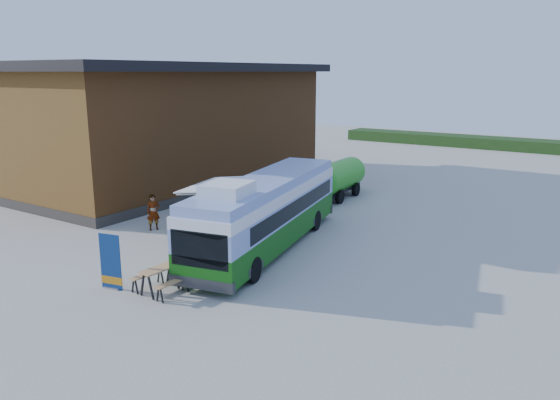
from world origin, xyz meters
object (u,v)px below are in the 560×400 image
Objects in this scene: person_a at (153,212)px; slurry_tanker at (338,177)px; picnic_table at (159,274)px; person_b at (294,202)px; bus at (266,210)px; banner at (111,267)px.

person_a is 0.29× the size of slurry_tanker.
picnic_table is 9.86m from person_b.
picnic_table is 15.34m from slurry_tanker.
slurry_tanker is at bearing 88.89° from bus.
person_a is 11.00m from slurry_tanker.
person_b is at bearing 95.53° from bus.
slurry_tanker is (-1.52, 15.26, 0.59)m from picnic_table.
bus reaches higher than person_b.
bus is at bearing -50.72° from person_a.
person_a is (-5.78, -0.65, -0.77)m from bus.
slurry_tanker is at bearing 78.17° from banner.
banner is 1.68m from picnic_table.
banner is at bearing -153.63° from picnic_table.
person_b is at bearing 75.33° from banner.
picnic_table is at bearing -99.46° from person_a.
bus is 4.40m from person_b.
person_b is (4.48, 4.80, 0.11)m from person_a.
person_a is 0.89× the size of person_b.
banner reaches higher than picnic_table.
bus reaches higher than banner.
person_b is (-1.00, 9.80, 0.31)m from picnic_table.
banner is 1.23× the size of picnic_table.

